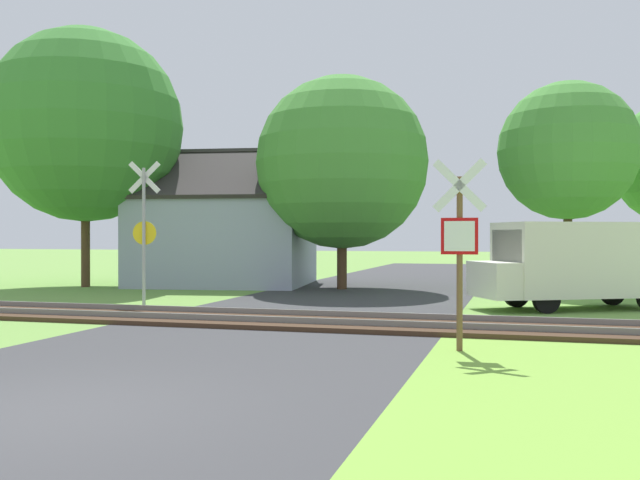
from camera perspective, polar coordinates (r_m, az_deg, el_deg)
ground_plane at (r=8.39m, az=-21.21°, el=-12.75°), size 160.00×160.00×0.00m
road_asphalt at (r=10.02m, az=-14.20°, el=-10.56°), size 6.99×80.00×0.01m
rail_track at (r=15.57m, az=-2.79°, el=-6.45°), size 60.00×2.60×0.22m
stop_sign_near at (r=11.89m, az=11.10°, el=-0.20°), size 0.88×0.15×3.16m
crossing_sign_far at (r=19.79m, az=-13.89°, el=1.14°), size 0.86×0.22×3.92m
house at (r=27.98m, az=-7.52°, el=0.21°), size 7.36×7.03×5.29m
tree_left at (r=28.09m, az=-18.26°, el=8.70°), size 7.16×7.16×9.57m
tree_center at (r=25.45m, az=1.77°, el=6.21°), size 6.14×6.14×7.57m
tree_right at (r=26.04m, az=19.22°, el=6.75°), size 4.75×4.75×7.19m
mail_truck at (r=19.53m, az=19.75°, el=-1.61°), size 5.20×3.91×2.24m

